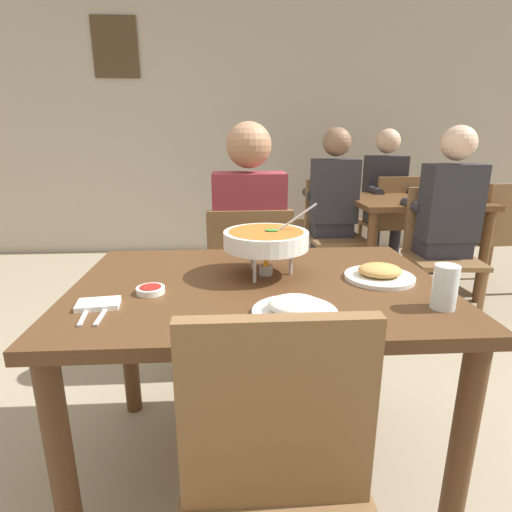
{
  "coord_description": "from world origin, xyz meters",
  "views": [
    {
      "loc": [
        -0.09,
        -1.31,
        1.24
      ],
      "look_at": [
        0.0,
        0.15,
        0.81
      ],
      "focal_mm": 28.68,
      "sensor_mm": 36.0,
      "label": 1
    }
  ],
  "objects_px": {
    "dining_table_main": "(259,313)",
    "patron_bg_middle": "(333,200)",
    "patron_bg_left": "(446,213)",
    "rice_plate": "(295,309)",
    "chair_bg_right": "(392,218)",
    "drink_glass": "(445,289)",
    "chair_bg_window": "(498,231)",
    "chair_diner_main": "(249,280)",
    "chair_bg_middle": "(332,227)",
    "patron_bg_right": "(385,192)",
    "sauce_dish": "(151,290)",
    "chair_bg_left": "(439,246)",
    "appetizer_plate": "(380,274)",
    "dining_table_far": "(412,215)",
    "diner_main": "(249,235)",
    "curry_bowl": "(266,240)",
    "chair_bg_corner": "(324,216)"
  },
  "relations": [
    {
      "from": "dining_table_far",
      "to": "chair_bg_left",
      "type": "relative_size",
      "value": 1.11
    },
    {
      "from": "chair_bg_middle",
      "to": "chair_bg_corner",
      "type": "relative_size",
      "value": 1.0
    },
    {
      "from": "sauce_dish",
      "to": "chair_bg_left",
      "type": "bearing_deg",
      "value": 39.99
    },
    {
      "from": "dining_table_main",
      "to": "patron_bg_middle",
      "type": "bearing_deg",
      "value": 69.42
    },
    {
      "from": "rice_plate",
      "to": "patron_bg_right",
      "type": "xyz_separation_m",
      "value": [
        1.27,
        2.7,
        -0.03
      ]
    },
    {
      "from": "chair_bg_window",
      "to": "diner_main",
      "type": "bearing_deg",
      "value": -153.88
    },
    {
      "from": "chair_diner_main",
      "to": "sauce_dish",
      "type": "bearing_deg",
      "value": -113.6
    },
    {
      "from": "dining_table_main",
      "to": "rice_plate",
      "type": "distance_m",
      "value": 0.32
    },
    {
      "from": "dining_table_far",
      "to": "chair_bg_middle",
      "type": "bearing_deg",
      "value": 170.73
    },
    {
      "from": "chair_diner_main",
      "to": "chair_bg_middle",
      "type": "distance_m",
      "value": 1.47
    },
    {
      "from": "chair_bg_window",
      "to": "patron_bg_right",
      "type": "distance_m",
      "value": 0.99
    },
    {
      "from": "appetizer_plate",
      "to": "patron_bg_left",
      "type": "relative_size",
      "value": 0.18
    },
    {
      "from": "chair_bg_right",
      "to": "diner_main",
      "type": "bearing_deg",
      "value": -131.45
    },
    {
      "from": "rice_plate",
      "to": "drink_glass",
      "type": "bearing_deg",
      "value": 3.42
    },
    {
      "from": "rice_plate",
      "to": "chair_bg_right",
      "type": "distance_m",
      "value": 2.95
    },
    {
      "from": "sauce_dish",
      "to": "drink_glass",
      "type": "height_order",
      "value": "drink_glass"
    },
    {
      "from": "dining_table_far",
      "to": "patron_bg_middle",
      "type": "xyz_separation_m",
      "value": [
        -0.64,
        0.07,
        0.12
      ]
    },
    {
      "from": "patron_bg_middle",
      "to": "patron_bg_right",
      "type": "relative_size",
      "value": 1.0
    },
    {
      "from": "patron_bg_left",
      "to": "rice_plate",
      "type": "bearing_deg",
      "value": -128.55
    },
    {
      "from": "chair_bg_middle",
      "to": "patron_bg_left",
      "type": "bearing_deg",
      "value": -47.53
    },
    {
      "from": "patron_bg_left",
      "to": "patron_bg_right",
      "type": "relative_size",
      "value": 1.0
    },
    {
      "from": "curry_bowl",
      "to": "dining_table_far",
      "type": "height_order",
      "value": "curry_bowl"
    },
    {
      "from": "diner_main",
      "to": "patron_bg_right",
      "type": "xyz_separation_m",
      "value": [
        1.35,
        1.67,
        0.0
      ]
    },
    {
      "from": "chair_diner_main",
      "to": "appetizer_plate",
      "type": "height_order",
      "value": "chair_diner_main"
    },
    {
      "from": "chair_diner_main",
      "to": "chair_bg_right",
      "type": "distance_m",
      "value": 2.15
    },
    {
      "from": "dining_table_far",
      "to": "chair_bg_window",
      "type": "xyz_separation_m",
      "value": [
        0.67,
        -0.13,
        -0.11
      ]
    },
    {
      "from": "chair_bg_left",
      "to": "chair_bg_corner",
      "type": "xyz_separation_m",
      "value": [
        -0.56,
        1.12,
        0.0
      ]
    },
    {
      "from": "chair_diner_main",
      "to": "patron_bg_right",
      "type": "relative_size",
      "value": 0.69
    },
    {
      "from": "diner_main",
      "to": "dining_table_far",
      "type": "distance_m",
      "value": 1.79
    },
    {
      "from": "patron_bg_left",
      "to": "chair_bg_middle",
      "type": "bearing_deg",
      "value": 132.47
    },
    {
      "from": "rice_plate",
      "to": "chair_diner_main",
      "type": "bearing_deg",
      "value": 94.7
    },
    {
      "from": "curry_bowl",
      "to": "chair_bg_middle",
      "type": "height_order",
      "value": "curry_bowl"
    },
    {
      "from": "curry_bowl",
      "to": "patron_bg_left",
      "type": "relative_size",
      "value": 0.25
    },
    {
      "from": "chair_diner_main",
      "to": "chair_bg_window",
      "type": "xyz_separation_m",
      "value": [
        2.05,
        1.04,
        0.0
      ]
    },
    {
      "from": "dining_table_main",
      "to": "drink_glass",
      "type": "distance_m",
      "value": 0.6
    },
    {
      "from": "dining_table_main",
      "to": "patron_bg_left",
      "type": "relative_size",
      "value": 0.95
    },
    {
      "from": "sauce_dish",
      "to": "chair_bg_corner",
      "type": "bearing_deg",
      "value": 65.86
    },
    {
      "from": "sauce_dish",
      "to": "dining_table_far",
      "type": "xyz_separation_m",
      "value": [
        1.73,
        1.96,
        -0.15
      ]
    },
    {
      "from": "sauce_dish",
      "to": "chair_bg_left",
      "type": "relative_size",
      "value": 0.1
    },
    {
      "from": "dining_table_main",
      "to": "chair_bg_corner",
      "type": "bearing_deg",
      "value": 72.22
    },
    {
      "from": "curry_bowl",
      "to": "chair_bg_right",
      "type": "relative_size",
      "value": 0.37
    },
    {
      "from": "appetizer_plate",
      "to": "patron_bg_left",
      "type": "bearing_deg",
      "value": 54.67
    },
    {
      "from": "curry_bowl",
      "to": "appetizer_plate",
      "type": "distance_m",
      "value": 0.41
    },
    {
      "from": "chair_bg_corner",
      "to": "diner_main",
      "type": "bearing_deg",
      "value": -114.8
    },
    {
      "from": "drink_glass",
      "to": "chair_bg_window",
      "type": "relative_size",
      "value": 0.14
    },
    {
      "from": "sauce_dish",
      "to": "chair_bg_left",
      "type": "distance_m",
      "value": 2.23
    },
    {
      "from": "dining_table_far",
      "to": "chair_bg_window",
      "type": "relative_size",
      "value": 1.11
    },
    {
      "from": "chair_bg_left",
      "to": "chair_bg_window",
      "type": "distance_m",
      "value": 0.81
    },
    {
      "from": "diner_main",
      "to": "drink_glass",
      "type": "xyz_separation_m",
      "value": [
        0.52,
        -1.01,
        0.07
      ]
    },
    {
      "from": "curry_bowl",
      "to": "chair_bg_corner",
      "type": "distance_m",
      "value": 2.54
    }
  ]
}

